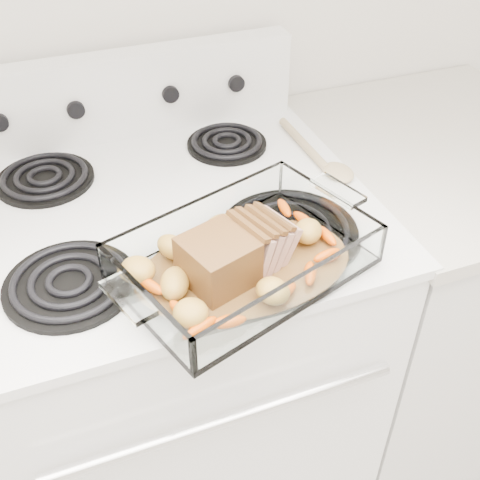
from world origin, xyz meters
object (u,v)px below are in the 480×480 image
object	(u,v)px
counter_right	(417,295)
baking_dish	(244,261)
electric_range	(176,361)
pork_roast	(229,252)

from	to	relation	value
counter_right	baking_dish	xyz separation A→B (m)	(-0.59, -0.23, 0.50)
electric_range	counter_right	world-z (taller)	electric_range
electric_range	counter_right	distance (m)	0.67
baking_dish	pork_roast	world-z (taller)	pork_roast
counter_right	pork_roast	xyz separation A→B (m)	(-0.61, -0.23, 0.52)
electric_range	baking_dish	xyz separation A→B (m)	(0.08, -0.23, 0.48)
counter_right	pork_roast	world-z (taller)	pork_roast
electric_range	pork_roast	world-z (taller)	electric_range
counter_right	baking_dish	bearing A→B (deg)	-158.37
electric_range	baking_dish	bearing A→B (deg)	-71.54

